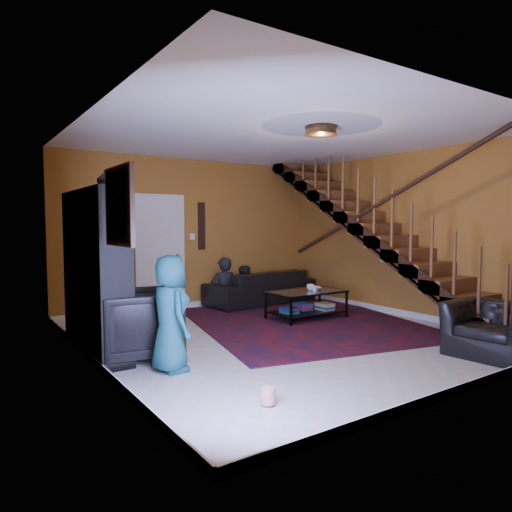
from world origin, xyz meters
The scene contains 21 objects.
floor centered at (0.00, 0.00, 0.00)m, with size 5.50×5.50×0.00m, color beige.
room centered at (-1.33, 1.33, 0.05)m, with size 5.50×5.50×5.50m.
staircase centered at (2.12, 0.00, 1.40)m, with size 0.95×5.02×3.18m.
bookshelf centered at (-2.40, 0.60, 0.96)m, with size 0.35×1.80×2.00m.
door centered at (-0.70, 2.73, 1.02)m, with size 0.82×0.05×2.05m, color silver.
framed_picture centered at (-2.57, -0.90, 1.75)m, with size 0.04×0.74×0.74m, color maroon.
wall_hanging centered at (0.15, 2.73, 1.55)m, with size 0.14×0.03×0.90m, color black.
ceiling_fixture centered at (0.00, -0.80, 2.74)m, with size 0.40×0.40×0.10m, color #3F2814.
rug centered at (0.80, 0.44, 0.01)m, with size 3.29×3.75×0.02m, color #490D14.
sofa centered at (1.23, 2.30, 0.33)m, with size 2.25×0.88×0.66m, color black.
armchair_left centered at (-2.05, 0.04, 0.41)m, with size 0.88×0.91×0.83m, color black.
armchair_right centered at (1.50, -2.25, 0.32)m, with size 0.98×0.86×0.64m, color black.
person_adult_a centered at (0.42, 2.35, 0.25)m, with size 0.51×0.34×1.41m, color black.
person_adult_b centered at (0.85, 2.35, 0.16)m, with size 0.60×0.46×1.22m, color black.
person_child centered at (-1.95, -0.59, 0.63)m, with size 0.62×0.40×1.26m, color #1B5768.
coffee_table centered at (1.03, 0.66, 0.28)m, with size 1.25×0.73×0.48m.
cup_a centered at (1.11, 0.65, 0.53)m, with size 0.13×0.13×0.10m, color #999999.
cup_b centered at (1.04, 0.47, 0.53)m, with size 0.10×0.10×0.10m, color #999999.
bowl centered at (1.20, 0.65, 0.51)m, with size 0.22×0.22×0.05m, color #999999.
vase centered at (-2.41, 0.10, 2.10)m, with size 0.18×0.18×0.19m, color #999999.
popcorn_bucket centered at (-1.63, -1.95, 0.09)m, with size 0.13×0.13×0.14m, color red.
Camera 1 is at (-3.89, -5.11, 1.58)m, focal length 32.00 mm.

